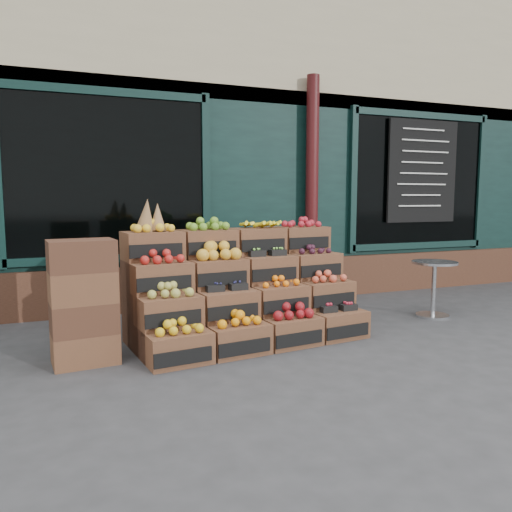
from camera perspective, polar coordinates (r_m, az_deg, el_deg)
name	(u,v)px	position (r m, az deg, el deg)	size (l,w,h in m)	color
ground	(300,346)	(5.13, 5.04, -10.24)	(60.00, 60.00, 0.00)	#363638
shop_facade	(180,149)	(9.79, -8.63, 11.95)	(12.00, 6.24, 4.80)	black
crate_display	(242,295)	(5.32, -1.64, -4.48)	(2.48, 1.40, 1.48)	brown
spare_crates	(83,302)	(4.73, -19.11, -5.02)	(0.60, 0.44, 1.12)	brown
bistro_table	(434,282)	(6.62, 19.65, -2.85)	(0.56, 0.56, 0.70)	silver
shopkeeper	(106,242)	(7.05, -16.81, 1.52)	(0.65, 0.43, 1.78)	#154C22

